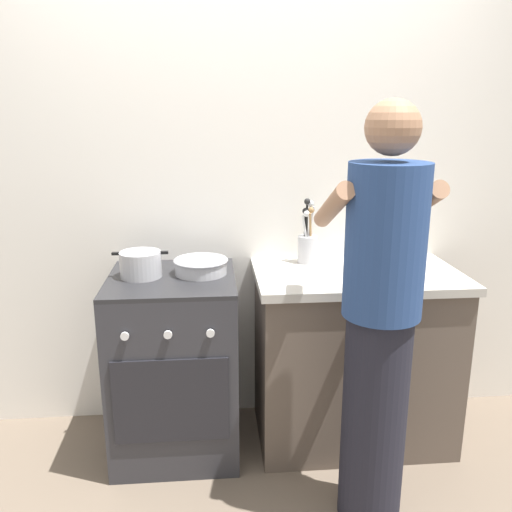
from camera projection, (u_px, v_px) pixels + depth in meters
The scene contains 10 objects.
ground at pixel (248, 457), 2.62m from camera, with size 6.00×6.00×0.00m, color #6B5B4C.
back_wall at pixel (278, 191), 2.79m from camera, with size 3.20×0.10×2.50m.
countertop at pixel (353, 356), 2.69m from camera, with size 1.00×0.60×0.90m.
stove_range at pixel (175, 364), 2.61m from camera, with size 0.60×0.62×0.90m.
pot at pixel (141, 264), 2.48m from camera, with size 0.26×0.19×0.12m.
mixing_bowl at pixel (201, 266), 2.53m from camera, with size 0.26×0.26×0.07m.
utensil_crock at pixel (307, 244), 2.71m from camera, with size 0.10×0.10×0.33m.
spice_bottle at pixel (361, 268), 2.50m from camera, with size 0.04×0.04×0.09m.
oil_bottle at pixel (406, 257), 2.50m from camera, with size 0.06×0.06×0.21m.
person at pixel (380, 324), 2.04m from camera, with size 0.41×0.50×1.70m.
Camera 1 is at (-0.16, -2.26, 1.65)m, focal length 37.12 mm.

